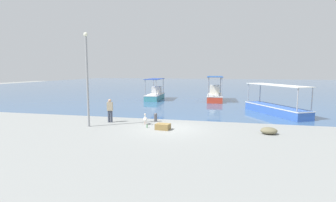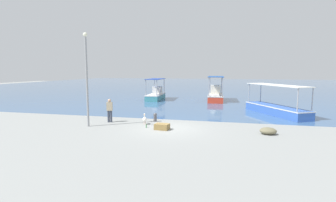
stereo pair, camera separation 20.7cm
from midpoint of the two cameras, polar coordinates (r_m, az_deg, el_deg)
ground at (r=16.99m, az=-0.21°, el=-6.02°), size 120.00×120.00×0.00m
harbor_water at (r=64.34m, az=9.74°, el=3.38°), size 110.00×90.00×0.00m
fishing_boat_far_left at (r=24.04m, az=22.13°, el=-1.43°), size 4.68×6.75×2.51m
fishing_boat_outer at (r=32.47m, az=9.94°, el=1.30°), size 2.12×5.33×2.96m
fishing_boat_center at (r=33.13m, az=-3.03°, el=1.37°), size 1.88×4.78×2.64m
pelican at (r=18.26m, az=-5.30°, el=-3.93°), size 0.41×0.80×0.80m
lamp_post at (r=18.04m, az=-17.51°, el=5.46°), size 0.28×0.28×6.17m
mooring_bollard at (r=19.20m, az=-3.04°, el=-3.48°), size 0.25×0.25×0.64m
fisherman_standing at (r=19.31m, az=-12.82°, el=-1.89°), size 0.44×0.31×1.69m
net_pile at (r=16.61m, az=20.77°, el=-6.06°), size 0.96×0.82×0.40m
cargo_crate at (r=16.69m, az=-1.48°, el=-5.60°), size 0.95×0.73×0.37m
glass_bottle at (r=17.25m, az=-4.94°, el=-5.48°), size 0.07×0.07×0.27m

